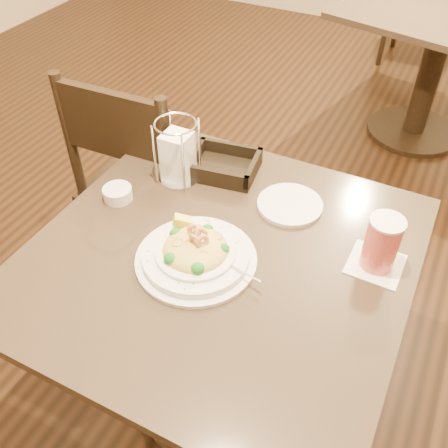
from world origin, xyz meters
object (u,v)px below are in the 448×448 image
at_px(drink_glass, 381,244).
at_px(napkin_caddy, 178,155).
at_px(main_table, 221,310).
at_px(bread_basket, 224,166).
at_px(background_table, 436,52).
at_px(dining_chair_near, 146,180).
at_px(side_plate, 290,205).
at_px(pasta_bowl, 196,253).
at_px(butter_ramekin, 118,193).

distance_m(drink_glass, napkin_caddy, 0.59).
height_order(main_table, drink_glass, drink_glass).
height_order(bread_basket, napkin_caddy, napkin_caddy).
xyz_separation_m(background_table, drink_glass, (0.10, -1.85, 0.30)).
distance_m(dining_chair_near, side_plate, 0.64).
height_order(dining_chair_near, bread_basket, dining_chair_near).
bearing_deg(background_table, pasta_bowl, -98.12).
relative_size(pasta_bowl, butter_ramekin, 4.08).
distance_m(main_table, napkin_caddy, 0.44).
height_order(bread_basket, side_plate, bread_basket).
bearing_deg(side_plate, napkin_caddy, -175.29).
bearing_deg(main_table, drink_glass, 20.73).
bearing_deg(bread_basket, background_table, 76.94).
bearing_deg(dining_chair_near, napkin_caddy, 144.22).
bearing_deg(background_table, main_table, -97.17).
bearing_deg(main_table, butter_ramekin, 170.17).
bearing_deg(dining_chair_near, pasta_bowl, 134.60).
xyz_separation_m(bread_basket, side_plate, (0.23, -0.06, -0.01)).
xyz_separation_m(bread_basket, napkin_caddy, (-0.10, -0.09, 0.06)).
bearing_deg(napkin_caddy, butter_ramekin, -124.08).
height_order(pasta_bowl, side_plate, pasta_bowl).
distance_m(dining_chair_near, bread_basket, 0.44).
bearing_deg(drink_glass, pasta_bowl, -155.02).
distance_m(pasta_bowl, drink_glass, 0.43).
height_order(background_table, side_plate, side_plate).
height_order(main_table, dining_chair_near, dining_chair_near).
xyz_separation_m(background_table, napkin_caddy, (-0.49, -1.77, 0.30)).
distance_m(dining_chair_near, napkin_caddy, 0.43).
relative_size(background_table, dining_chair_near, 1.16).
distance_m(drink_glass, side_plate, 0.29).
relative_size(dining_chair_near, bread_basket, 4.38).
height_order(background_table, drink_glass, drink_glass).
relative_size(dining_chair_near, pasta_bowl, 2.87).
relative_size(main_table, pasta_bowl, 2.78).
bearing_deg(napkin_caddy, background_table, 74.51).
xyz_separation_m(main_table, drink_glass, (0.35, 0.13, 0.30)).
height_order(main_table, side_plate, side_plate).
xyz_separation_m(pasta_bowl, napkin_caddy, (-0.20, 0.26, 0.05)).
bearing_deg(butter_ramekin, main_table, -9.83).
relative_size(pasta_bowl, drink_glass, 2.29).
relative_size(main_table, dining_chair_near, 0.97).
xyz_separation_m(pasta_bowl, drink_glass, (0.39, 0.18, 0.04)).
bearing_deg(dining_chair_near, bread_basket, 164.54).
height_order(pasta_bowl, butter_ramekin, pasta_bowl).
distance_m(background_table, napkin_caddy, 1.86).
relative_size(dining_chair_near, butter_ramekin, 11.69).
xyz_separation_m(main_table, butter_ramekin, (-0.34, 0.06, 0.24)).
distance_m(background_table, bread_basket, 1.74).
height_order(drink_glass, side_plate, drink_glass).
relative_size(main_table, drink_glass, 6.35).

